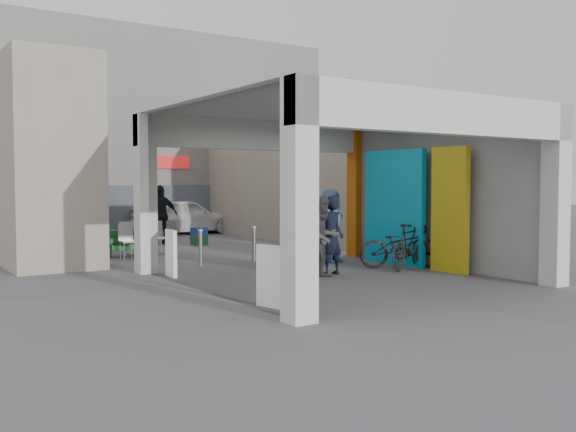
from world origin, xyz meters
TOP-DOWN VIEW (x-y plane):
  - ground at (0.00, 0.00)m, footprint 90.00×90.00m
  - arcade_canopy at (0.54, -0.82)m, footprint 6.40×6.45m
  - far_building at (-0.00, 13.99)m, footprint 18.00×4.08m
  - plaza_bldg_left at (-4.50, 7.50)m, footprint 2.00×9.00m
  - plaza_bldg_right at (4.50, 7.50)m, footprint 2.00×9.00m
  - bollard_left at (-1.50, 2.38)m, footprint 0.09×0.09m
  - bollard_center at (0.07, 2.53)m, footprint 0.09×0.09m
  - bollard_right at (1.54, 2.51)m, footprint 0.09×0.09m
  - advert_board_near at (-2.75, -2.80)m, footprint 0.20×0.55m
  - advert_board_far at (-2.75, 1.20)m, footprint 0.14×0.55m
  - cafe_set at (-1.94, 5.30)m, footprint 1.52×1.23m
  - produce_stand at (-2.31, 5.41)m, footprint 1.09×0.59m
  - crate_stack at (0.74, 7.17)m, footprint 0.52×0.44m
  - border_collie at (0.06, -0.16)m, footprint 0.24×0.47m
  - man_with_dog at (0.25, -0.44)m, footprint 0.69×0.51m
  - man_back_turned at (-0.14, -0.70)m, footprint 0.89×0.73m
  - man_elderly at (1.63, 1.39)m, footprint 1.06×0.90m
  - man_crates at (-0.16, 8.13)m, footprint 1.13×0.48m
  - bicycle_front at (2.30, -0.48)m, footprint 2.07×1.57m
  - bicycle_rear at (2.30, -0.73)m, footprint 1.83×1.15m
  - white_van at (2.14, 11.46)m, footprint 4.23×2.02m

SIDE VIEW (x-z plane):
  - ground at x=0.00m, z-range 0.00..0.00m
  - border_collie at x=0.06m, z-range -0.07..0.58m
  - crate_stack at x=0.74m, z-range 0.00..0.56m
  - produce_stand at x=-2.31m, z-range -0.07..0.64m
  - cafe_set at x=-1.94m, z-range -0.13..0.79m
  - bollard_left at x=-1.50m, z-range 0.00..0.87m
  - bollard_center at x=0.07m, z-range 0.00..0.87m
  - bollard_right at x=1.54m, z-range 0.00..0.93m
  - advert_board_near at x=-2.75m, z-range 0.01..1.01m
  - advert_board_far at x=-2.75m, z-range 0.01..1.01m
  - bicycle_front at x=2.30m, z-range 0.00..1.04m
  - bicycle_rear at x=2.30m, z-range 0.00..1.07m
  - white_van at x=2.14m, z-range 0.00..1.40m
  - man_back_turned at x=-0.14m, z-range 0.00..1.72m
  - man_with_dog at x=0.25m, z-range 0.00..1.72m
  - man_elderly at x=1.63m, z-range 0.00..1.84m
  - man_crates at x=-0.16m, z-range 0.00..1.92m
  - arcade_canopy at x=0.54m, z-range -0.90..5.50m
  - plaza_bldg_left at x=-4.50m, z-range 0.00..5.00m
  - plaza_bldg_right at x=4.50m, z-range 0.00..5.00m
  - far_building at x=0.00m, z-range -0.01..7.99m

